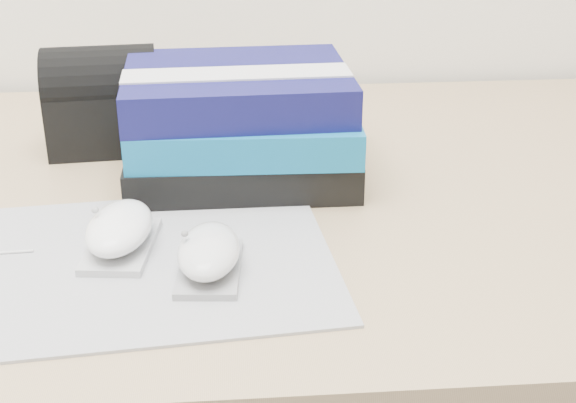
{
  "coord_description": "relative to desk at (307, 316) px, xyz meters",
  "views": [
    {
      "loc": [
        -0.1,
        0.69,
        1.13
      ],
      "look_at": [
        -0.04,
        1.44,
        0.77
      ],
      "focal_mm": 50.0,
      "sensor_mm": 36.0,
      "label": 1
    }
  ],
  "objects": [
    {
      "name": "mouse_front",
      "position": [
        -0.13,
        -0.27,
        0.26
      ],
      "size": [
        0.07,
        0.11,
        0.05
      ],
      "color": "gray",
      "rests_on": "mousepad"
    },
    {
      "name": "mousepad",
      "position": [
        -0.2,
        -0.25,
        0.24
      ],
      "size": [
        0.41,
        0.33,
        0.0
      ],
      "primitive_type": "cube",
      "rotation": [
        0.0,
        0.0,
        0.09
      ],
      "color": "gray",
      "rests_on": "desk"
    },
    {
      "name": "pouch",
      "position": [
        -0.27,
        0.08,
        0.3
      ],
      "size": [
        0.15,
        0.11,
        0.14
      ],
      "color": "black",
      "rests_on": "desk"
    },
    {
      "name": "mouse_rear",
      "position": [
        -0.22,
        -0.22,
        0.26
      ],
      "size": [
        0.08,
        0.12,
        0.05
      ],
      "color": "#ADADB0",
      "rests_on": "mousepad"
    },
    {
      "name": "book_stack",
      "position": [
        -0.09,
        -0.03,
        0.3
      ],
      "size": [
        0.28,
        0.23,
        0.14
      ],
      "color": "black",
      "rests_on": "desk"
    },
    {
      "name": "desk",
      "position": [
        0.0,
        0.0,
        0.0
      ],
      "size": [
        1.6,
        0.8,
        0.73
      ],
      "color": "#A3825A",
      "rests_on": "ground"
    }
  ]
}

